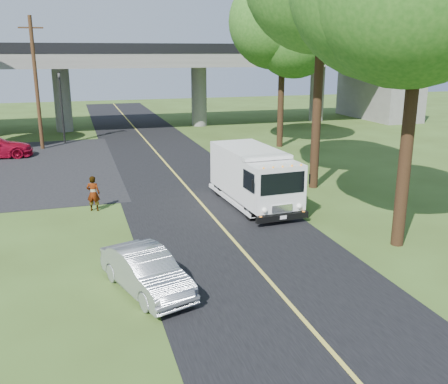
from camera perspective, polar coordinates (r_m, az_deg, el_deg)
name	(u,v)px	position (r m, az deg, el deg)	size (l,w,h in m)	color
ground	(264,275)	(15.69, 4.55, -9.45)	(120.00, 120.00, 0.00)	#384D1B
road	(190,191)	(24.69, -3.88, 0.08)	(7.00, 90.00, 0.02)	black
lane_line	(190,191)	(24.69, -3.88, 0.12)	(0.12, 90.00, 0.01)	gold
overpass	(132,76)	(45.54, -10.43, 12.86)	(54.00, 10.00, 7.30)	slate
traffic_signal	(61,100)	(39.35, -18.11, 9.94)	(0.18, 0.22, 5.20)	black
utility_pole	(36,83)	(37.31, -20.67, 11.59)	(1.60, 0.26, 9.00)	#472D19
tree_right_far	(287,27)	(36.09, 7.19, 18.24)	(5.77, 5.67, 10.99)	#382314
step_van	(253,175)	(22.16, 3.37, 1.90)	(2.56, 6.13, 2.52)	white
silver_sedan	(146,271)	(14.61, -8.89, -8.94)	(1.30, 3.73, 1.23)	#909498
pedestrian	(93,193)	(22.21, -14.71, -0.16)	(0.57, 0.37, 1.55)	gray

